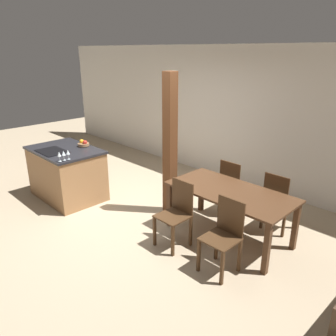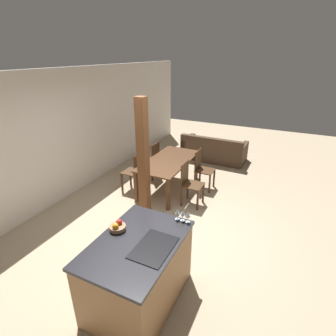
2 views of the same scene
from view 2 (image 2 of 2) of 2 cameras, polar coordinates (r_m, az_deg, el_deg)
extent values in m
plane|color=tan|center=(4.92, -0.95, -13.19)|extent=(16.00, 16.00, 0.00)
cube|color=silver|center=(5.78, -24.23, 5.51)|extent=(11.20, 0.08, 2.70)
cube|color=#9E7047|center=(3.53, -6.43, -21.77)|extent=(1.33, 0.90, 0.89)
cube|color=#232328|center=(3.22, -6.82, -15.97)|extent=(1.37, 0.94, 0.04)
cube|color=black|center=(3.11, -3.08, -16.88)|extent=(0.56, 0.40, 0.01)
cylinder|color=#99704C|center=(3.40, -10.92, -12.59)|extent=(0.21, 0.21, 0.05)
sphere|color=red|center=(3.41, -10.59, -11.51)|extent=(0.08, 0.08, 0.08)
sphere|color=gold|center=(3.34, -11.37, -12.34)|extent=(0.08, 0.08, 0.08)
cylinder|color=silver|center=(3.49, 4.35, -11.61)|extent=(0.06, 0.06, 0.00)
cylinder|color=silver|center=(3.47, 4.37, -11.05)|extent=(0.01, 0.01, 0.08)
cone|color=silver|center=(3.42, 4.41, -10.01)|extent=(0.06, 0.06, 0.07)
cylinder|color=silver|center=(3.51, 3.18, -11.32)|extent=(0.06, 0.06, 0.00)
cylinder|color=silver|center=(3.49, 3.20, -10.76)|extent=(0.01, 0.01, 0.08)
cone|color=silver|center=(3.45, 3.23, -9.72)|extent=(0.06, 0.06, 0.07)
cylinder|color=silver|center=(3.54, 2.04, -11.02)|extent=(0.06, 0.06, 0.00)
cylinder|color=silver|center=(3.51, 2.05, -10.47)|extent=(0.01, 0.01, 0.08)
cone|color=silver|center=(3.47, 2.07, -9.43)|extent=(0.06, 0.06, 0.07)
cube|color=#51331E|center=(5.93, 0.19, 1.62)|extent=(1.78, 0.89, 0.03)
cube|color=#51331E|center=(5.27, 0.04, -5.82)|extent=(0.07, 0.07, 0.70)
cube|color=#51331E|center=(6.64, 6.20, 0.57)|extent=(0.07, 0.07, 0.70)
cube|color=#51331E|center=(5.60, -6.97, -4.12)|extent=(0.07, 0.07, 0.70)
cube|color=#51331E|center=(6.91, 0.31, 1.64)|extent=(0.07, 0.07, 0.70)
cube|color=#472D19|center=(5.44, 5.45, -3.67)|extent=(0.40, 0.40, 0.02)
cube|color=#472D19|center=(5.40, 3.66, -1.03)|extent=(0.38, 0.02, 0.46)
cube|color=#472D19|center=(5.36, 6.46, -7.05)|extent=(0.04, 0.04, 0.45)
cube|color=#472D19|center=(5.65, 7.68, -5.37)|extent=(0.04, 0.04, 0.45)
cube|color=#472D19|center=(5.47, 2.95, -6.26)|extent=(0.04, 0.04, 0.45)
cube|color=#472D19|center=(5.75, 4.33, -4.65)|extent=(0.04, 0.04, 0.45)
cube|color=#472D19|center=(6.13, 8.09, -0.53)|extent=(0.40, 0.40, 0.02)
cube|color=#472D19|center=(6.09, 6.52, 1.83)|extent=(0.38, 0.02, 0.46)
cube|color=#472D19|center=(6.03, 9.04, -3.48)|extent=(0.04, 0.04, 0.45)
cube|color=#472D19|center=(6.34, 9.99, -2.14)|extent=(0.04, 0.04, 0.45)
cube|color=#472D19|center=(6.13, 5.88, -2.84)|extent=(0.04, 0.04, 0.45)
cube|color=#472D19|center=(6.43, 6.97, -1.56)|extent=(0.04, 0.04, 0.45)
cube|color=#472D19|center=(6.05, -7.81, -0.84)|extent=(0.40, 0.40, 0.02)
cube|color=#472D19|center=(5.86, -6.38, 0.94)|extent=(0.38, 0.02, 0.46)
cube|color=#472D19|center=(6.38, -8.17, -1.86)|extent=(0.04, 0.04, 0.45)
cube|color=#472D19|center=(6.12, -9.98, -3.15)|extent=(0.04, 0.04, 0.45)
cube|color=#472D19|center=(6.20, -5.43, -2.48)|extent=(0.04, 0.04, 0.45)
cube|color=#472D19|center=(5.93, -7.18, -3.84)|extent=(0.04, 0.04, 0.45)
cube|color=#472D19|center=(6.68, -4.09, 1.74)|extent=(0.40, 0.40, 0.02)
cube|color=#472D19|center=(6.50, -2.69, 3.42)|extent=(0.38, 0.02, 0.46)
cube|color=#472D19|center=(6.99, -4.59, 0.70)|extent=(0.04, 0.04, 0.45)
cube|color=#472D19|center=(6.71, -6.09, -0.38)|extent=(0.04, 0.04, 0.45)
cube|color=#472D19|center=(6.83, -2.01, 0.19)|extent=(0.04, 0.04, 0.45)
cube|color=#472D19|center=(6.55, -3.44, -0.93)|extent=(0.04, 0.04, 0.45)
cube|color=#473323|center=(8.01, 9.95, 3.44)|extent=(0.91, 1.85, 0.44)
cube|color=#473323|center=(7.57, 9.33, 5.30)|extent=(0.20, 1.84, 0.32)
cube|color=#473323|center=(7.81, 15.90, 2.86)|extent=(0.87, 0.16, 0.58)
cube|color=#473323|center=(8.26, 4.37, 4.87)|extent=(0.87, 0.16, 0.58)
cube|color=brown|center=(4.80, -5.40, 1.57)|extent=(0.17, 0.17, 2.30)
camera|label=1|loc=(7.45, 36.77, 16.59)|focal=35.00mm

